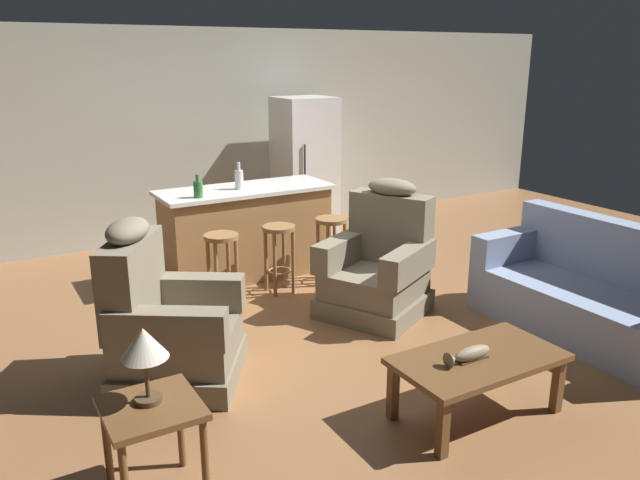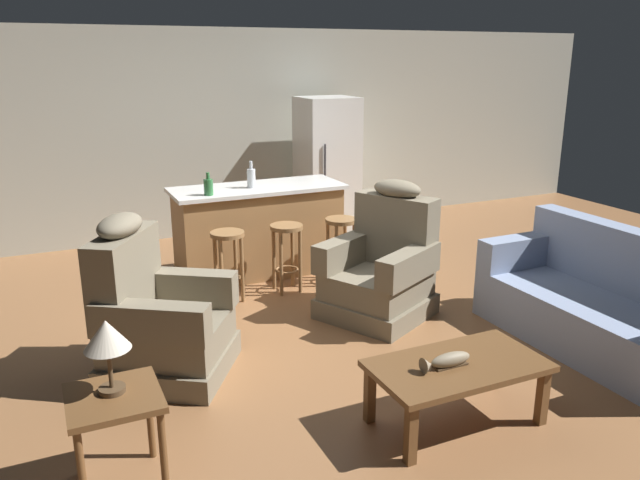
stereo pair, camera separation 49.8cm
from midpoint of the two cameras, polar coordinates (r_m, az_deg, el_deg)
name	(u,v)px [view 2 (the right image)]	position (r m, az deg, el deg)	size (l,w,h in m)	color
ground_plane	(310,318)	(5.63, 1.64, -7.17)	(12.00, 12.00, 0.00)	brown
back_wall	(211,134)	(8.13, -8.21, 9.56)	(12.00, 0.05, 2.60)	#B2B2A3
coffee_table	(458,371)	(4.13, 15.94, -11.52)	(1.10, 0.60, 0.42)	brown
fish_figurine	(446,361)	(4.01, 15.03, -10.71)	(0.34, 0.10, 0.10)	#4C3823
couch	(600,305)	(5.59, 26.58, -5.42)	(0.86, 1.91, 0.94)	#8493B2
recliner_near_lamp	(157,319)	(4.65, -11.72, -7.15)	(1.16, 1.16, 1.20)	#756B56
recliner_near_island	(382,269)	(5.64, 8.20, -2.67)	(1.13, 1.13, 1.20)	#756B56
end_table	(115,412)	(3.49, -14.28, -15.07)	(0.48, 0.48, 0.56)	brown
table_lamp	(107,338)	(3.33, -14.88, -8.78)	(0.24, 0.24, 0.41)	#4C3823
kitchen_island	(259,230)	(6.64, -3.49, 0.90)	(1.80, 0.70, 0.95)	#9E7042
bar_stool_left	(228,253)	(5.90, -6.03, -1.23)	(0.32, 0.32, 0.68)	olive
bar_stool_middle	(287,245)	(6.10, -0.74, -0.53)	(0.32, 0.32, 0.68)	olive
bar_stool_right	(341,238)	(6.36, 4.16, 0.13)	(0.32, 0.32, 0.68)	olive
refrigerator	(327,166)	(8.17, 2.40, 6.77)	(0.70, 0.69, 1.76)	white
bottle_tall_green	(251,178)	(6.44, -4.11, 5.68)	(0.09, 0.09, 0.28)	silver
bottle_short_amber	(208,187)	(6.14, -7.89, 4.84)	(0.09, 0.09, 0.22)	#2D6B38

